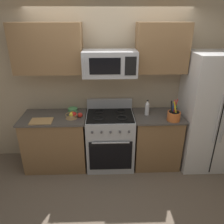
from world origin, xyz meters
name	(u,v)px	position (x,y,z in m)	size (l,w,h in m)	color
ground_plane	(111,190)	(0.00, 0.00, 0.00)	(16.00, 16.00, 0.00)	#6B5B4C
wall_back	(109,85)	(0.00, 1.05, 1.30)	(8.00, 0.10, 2.60)	tan
counter_left	(56,141)	(-0.90, 0.67, 0.46)	(1.02, 0.63, 0.91)	olive
range_oven	(110,139)	(0.00, 0.67, 0.47)	(0.76, 0.68, 1.09)	#B2B5BA
counter_right	(156,139)	(0.78, 0.67, 0.46)	(0.77, 0.63, 0.91)	olive
refrigerator	(209,112)	(1.60, 0.65, 0.95)	(0.84, 0.74, 1.90)	silver
microwave	(110,63)	(0.00, 0.70, 1.74)	(0.79, 0.44, 0.37)	#B2B5BA
upper_cabinets_left	(48,49)	(-0.91, 0.83, 1.93)	(1.01, 0.34, 0.72)	olive
upper_cabinets_right	(162,48)	(0.78, 0.83, 1.93)	(0.76, 0.34, 0.72)	olive
utensil_crock	(174,116)	(0.96, 0.47, 0.99)	(0.20, 0.20, 0.35)	#D1662D
fruit_basket	(72,115)	(-0.60, 0.61, 0.95)	(0.19, 0.19, 0.10)	#9E7A4C
apple_loose	(80,115)	(-0.47, 0.63, 0.95)	(0.08, 0.08, 0.08)	red
cutting_board	(41,121)	(-1.04, 0.49, 0.92)	(0.33, 0.23, 0.02)	tan
bottle_vinegar	(147,108)	(0.59, 0.69, 1.03)	(0.07, 0.07, 0.25)	silver
prep_bowl	(73,110)	(-0.62, 0.86, 0.94)	(0.16, 0.16, 0.06)	#59AD66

